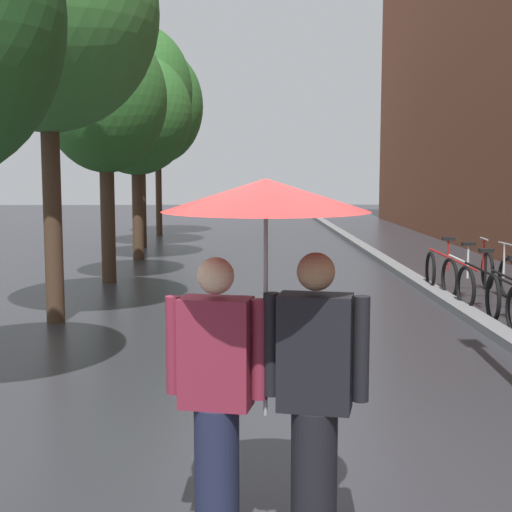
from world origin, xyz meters
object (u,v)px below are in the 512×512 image
street_tree_1 (46,12)px  parked_bicycle_4 (498,286)px  street_tree_4 (139,93)px  couple_under_umbrella (266,306)px  street_tree_3 (136,115)px  parked_bicycle_6 (459,269)px  street_tree_5 (157,106)px  street_tree_2 (105,100)px  parked_bicycle_5 (479,277)px

street_tree_1 → parked_bicycle_4: (6.62, 0.76, -3.92)m
street_tree_4 → couple_under_umbrella: bearing=-80.2°
street_tree_4 → street_tree_3: bearing=-84.0°
street_tree_1 → parked_bicycle_6: bearing=21.9°
street_tree_4 → couple_under_umbrella: 17.03m
couple_under_umbrella → parked_bicycle_6: bearing=67.2°
parked_bicycle_4 → street_tree_1: bearing=-173.4°
street_tree_1 → street_tree_4: size_ratio=0.98×
street_tree_1 → street_tree_3: 7.28m
street_tree_1 → parked_bicycle_4: street_tree_1 is taller
street_tree_5 → parked_bicycle_6: size_ratio=5.41×
street_tree_2 → street_tree_5: 10.07m
street_tree_5 → couple_under_umbrella: 20.55m
parked_bicycle_5 → parked_bicycle_6: 0.89m
couple_under_umbrella → street_tree_5: bearing=97.8°
street_tree_4 → couple_under_umbrella: size_ratio=2.85×
couple_under_umbrella → parked_bicycle_4: bearing=61.8°
street_tree_1 → street_tree_4: bearing=90.5°
street_tree_1 → street_tree_3: street_tree_1 is taller
street_tree_5 → parked_bicycle_6: bearing=-59.5°
parked_bicycle_5 → couple_under_umbrella: bearing=-115.5°
street_tree_2 → couple_under_umbrella: (2.65, -10.14, -2.03)m
street_tree_2 → parked_bicycle_6: 7.24m
parked_bicycle_4 → parked_bicycle_6: bearing=91.3°
street_tree_1 → street_tree_2: bearing=88.2°
street_tree_3 → street_tree_4: 3.04m
street_tree_1 → couple_under_umbrella: 7.55m
street_tree_3 → parked_bicycle_4: 9.59m
street_tree_2 → parked_bicycle_6: street_tree_2 is taller
parked_bicycle_4 → parked_bicycle_5: (0.03, 0.98, 0.00)m
street_tree_3 → parked_bicycle_4: (6.40, -6.46, -3.04)m
street_tree_2 → parked_bicycle_5: 7.49m
street_tree_2 → street_tree_5: size_ratio=0.81×
parked_bicycle_5 → parked_bicycle_6: bearing=94.8°
parked_bicycle_6 → street_tree_1: bearing=-158.1°
street_tree_3 → couple_under_umbrella: street_tree_3 is taller
street_tree_5 → street_tree_1: bearing=-90.1°
street_tree_1 → couple_under_umbrella: (2.76, -6.41, -2.87)m
parked_bicycle_6 → street_tree_5: bearing=120.5°
street_tree_3 → parked_bicycle_6: (6.36, -4.58, -3.04)m
street_tree_4 → parked_bicycle_6: street_tree_4 is taller
street_tree_5 → parked_bicycle_4: size_ratio=5.31×
street_tree_2 → parked_bicycle_4: size_ratio=4.29×
parked_bicycle_5 → parked_bicycle_6: same height
parked_bicycle_4 → couple_under_umbrella: (-3.85, -7.18, 1.05)m
street_tree_5 → couple_under_umbrella: street_tree_5 is taller
street_tree_1 → parked_bicycle_5: 7.91m
parked_bicycle_5 → couple_under_umbrella: couple_under_umbrella is taller
street_tree_3 → couple_under_umbrella: size_ratio=2.28×
street_tree_2 → street_tree_5: bearing=90.6°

